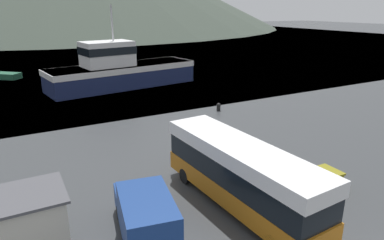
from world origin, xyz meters
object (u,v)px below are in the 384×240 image
object	(u,v)px
tour_bus	(240,172)
delivery_van	(145,215)
fishing_boat	(120,70)
dock_kiosk	(24,223)
storage_bin	(327,179)

from	to	relation	value
tour_bus	delivery_van	world-z (taller)	tour_bus
delivery_van	fishing_boat	size ratio (longest dim) A/B	0.28
tour_bus	dock_kiosk	world-z (taller)	tour_bus
fishing_boat	dock_kiosk	size ratio (longest dim) A/B	5.63
delivery_van	fishing_boat	distance (m)	31.51
fishing_boat	storage_bin	world-z (taller)	fishing_boat
delivery_van	dock_kiosk	size ratio (longest dim) A/B	1.60
delivery_van	dock_kiosk	distance (m)	4.95
tour_bus	storage_bin	distance (m)	5.74
tour_bus	dock_kiosk	bearing A→B (deg)	167.89
tour_bus	delivery_van	distance (m)	5.23
delivery_van	storage_bin	size ratio (longest dim) A/B	3.75
tour_bus	delivery_van	bearing A→B (deg)	179.06
tour_bus	dock_kiosk	distance (m)	9.95
delivery_van	storage_bin	bearing A→B (deg)	6.93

